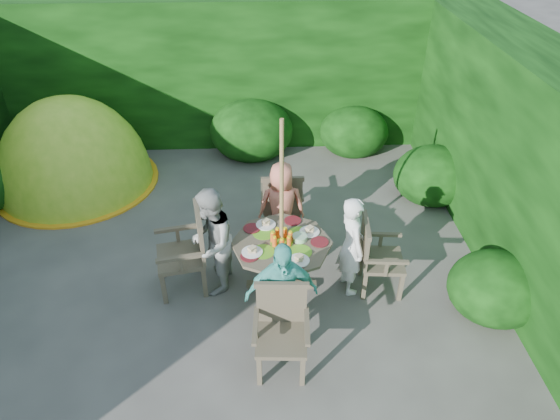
{
  "coord_description": "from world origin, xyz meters",
  "views": [
    {
      "loc": [
        0.75,
        -4.58,
        4.22
      ],
      "look_at": [
        0.96,
        0.27,
        0.85
      ],
      "focal_mm": 32.0,
      "sensor_mm": 36.0,
      "label": 1
    }
  ],
  "objects_px": {
    "garden_chair_back": "(282,202)",
    "child_front": "(281,295)",
    "garden_chair_left": "(187,250)",
    "child_right": "(351,245)",
    "child_back": "(282,207)",
    "garden_chair_right": "(376,255)",
    "garden_chair_front": "(281,328)",
    "dome_tent": "(79,184)",
    "parasol_pole": "(282,212)",
    "patio_table": "(282,250)",
    "child_left": "(212,242)"
  },
  "relations": [
    {
      "from": "dome_tent",
      "to": "garden_chair_front",
      "type": "bearing_deg",
      "value": -30.93
    },
    {
      "from": "garden_chair_front",
      "to": "child_right",
      "type": "height_order",
      "value": "child_right"
    },
    {
      "from": "child_back",
      "to": "child_right",
      "type": "bearing_deg",
      "value": 130.66
    },
    {
      "from": "garden_chair_front",
      "to": "dome_tent",
      "type": "height_order",
      "value": "dome_tent"
    },
    {
      "from": "patio_table",
      "to": "child_right",
      "type": "xyz_separation_m",
      "value": [
        0.8,
        -0.04,
        0.07
      ]
    },
    {
      "from": "child_left",
      "to": "child_right",
      "type": "bearing_deg",
      "value": 92.72
    },
    {
      "from": "garden_chair_back",
      "to": "child_front",
      "type": "xyz_separation_m",
      "value": [
        -0.1,
        -1.89,
        0.14
      ]
    },
    {
      "from": "garden_chair_left",
      "to": "child_right",
      "type": "height_order",
      "value": "child_right"
    },
    {
      "from": "child_back",
      "to": "garden_chair_back",
      "type": "bearing_deg",
      "value": -95.08
    },
    {
      "from": "parasol_pole",
      "to": "child_front",
      "type": "distance_m",
      "value": 0.92
    },
    {
      "from": "garden_chair_front",
      "to": "child_back",
      "type": "relative_size",
      "value": 0.73
    },
    {
      "from": "child_front",
      "to": "garden_chair_front",
      "type": "bearing_deg",
      "value": -99.62
    },
    {
      "from": "garden_chair_back",
      "to": "parasol_pole",
      "type": "bearing_deg",
      "value": 87.15
    },
    {
      "from": "patio_table",
      "to": "child_back",
      "type": "bearing_deg",
      "value": 87.46
    },
    {
      "from": "patio_table",
      "to": "parasol_pole",
      "type": "relative_size",
      "value": 0.56
    },
    {
      "from": "garden_chair_back",
      "to": "child_front",
      "type": "bearing_deg",
      "value": 87.24
    },
    {
      "from": "garden_chair_right",
      "to": "dome_tent",
      "type": "relative_size",
      "value": 0.31
    },
    {
      "from": "child_front",
      "to": "dome_tent",
      "type": "xyz_separation_m",
      "value": [
        -3.11,
        3.31,
        -0.64
      ]
    },
    {
      "from": "garden_chair_front",
      "to": "child_front",
      "type": "height_order",
      "value": "child_front"
    },
    {
      "from": "garden_chair_right",
      "to": "dome_tent",
      "type": "distance_m",
      "value": 4.98
    },
    {
      "from": "parasol_pole",
      "to": "child_front",
      "type": "bearing_deg",
      "value": -92.82
    },
    {
      "from": "garden_chair_front",
      "to": "child_back",
      "type": "bearing_deg",
      "value": 90.6
    },
    {
      "from": "garden_chair_right",
      "to": "garden_chair_back",
      "type": "relative_size",
      "value": 0.97
    },
    {
      "from": "child_right",
      "to": "child_back",
      "type": "distance_m",
      "value": 1.13
    },
    {
      "from": "child_left",
      "to": "garden_chair_right",
      "type": "bearing_deg",
      "value": 92.81
    },
    {
      "from": "parasol_pole",
      "to": "dome_tent",
      "type": "xyz_separation_m",
      "value": [
        -3.15,
        2.51,
        -1.1
      ]
    },
    {
      "from": "child_right",
      "to": "child_back",
      "type": "xyz_separation_m",
      "value": [
        -0.76,
        0.84,
        -0.02
      ]
    },
    {
      "from": "garden_chair_left",
      "to": "child_left",
      "type": "bearing_deg",
      "value": 72.1
    },
    {
      "from": "child_front",
      "to": "child_back",
      "type": "bearing_deg",
      "value": 80.23
    },
    {
      "from": "garden_chair_back",
      "to": "child_front",
      "type": "relative_size",
      "value": 0.73
    },
    {
      "from": "parasol_pole",
      "to": "garden_chair_back",
      "type": "relative_size",
      "value": 2.35
    },
    {
      "from": "patio_table",
      "to": "garden_chair_back",
      "type": "xyz_separation_m",
      "value": [
        0.05,
        1.09,
        -0.07
      ]
    },
    {
      "from": "garden_chair_back",
      "to": "child_left",
      "type": "distance_m",
      "value": 1.37
    },
    {
      "from": "garden_chair_left",
      "to": "parasol_pole",
      "type": "bearing_deg",
      "value": 75.13
    },
    {
      "from": "garden_chair_left",
      "to": "dome_tent",
      "type": "height_order",
      "value": "dome_tent"
    },
    {
      "from": "garden_chair_left",
      "to": "dome_tent",
      "type": "relative_size",
      "value": 0.34
    },
    {
      "from": "parasol_pole",
      "to": "child_right",
      "type": "distance_m",
      "value": 0.92
    },
    {
      "from": "garden_chair_right",
      "to": "garden_chair_left",
      "type": "bearing_deg",
      "value": 91.48
    },
    {
      "from": "garden_chair_right",
      "to": "child_front",
      "type": "relative_size",
      "value": 0.71
    },
    {
      "from": "child_right",
      "to": "parasol_pole",
      "type": "bearing_deg",
      "value": 75.46
    },
    {
      "from": "garden_chair_back",
      "to": "garden_chair_front",
      "type": "xyz_separation_m",
      "value": [
        -0.11,
        -2.19,
        -0.02
      ]
    },
    {
      "from": "garden_chair_back",
      "to": "garden_chair_front",
      "type": "distance_m",
      "value": 2.2
    },
    {
      "from": "garden_chair_front",
      "to": "child_back",
      "type": "height_order",
      "value": "child_back"
    },
    {
      "from": "parasol_pole",
      "to": "child_left",
      "type": "height_order",
      "value": "parasol_pole"
    },
    {
      "from": "child_right",
      "to": "child_front",
      "type": "distance_m",
      "value": 1.13
    },
    {
      "from": "garden_chair_right",
      "to": "child_right",
      "type": "xyz_separation_m",
      "value": [
        -0.3,
        0.01,
        0.15
      ]
    },
    {
      "from": "patio_table",
      "to": "dome_tent",
      "type": "bearing_deg",
      "value": 141.47
    },
    {
      "from": "parasol_pole",
      "to": "child_left",
      "type": "distance_m",
      "value": 0.91
    },
    {
      "from": "child_right",
      "to": "garden_chair_left",
      "type": "bearing_deg",
      "value": 74.82
    },
    {
      "from": "garden_chair_right",
      "to": "garden_chair_left",
      "type": "relative_size",
      "value": 0.9
    }
  ]
}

